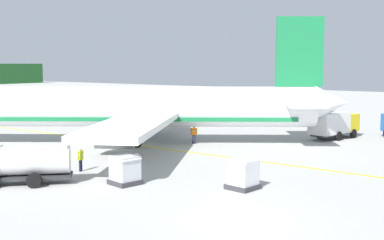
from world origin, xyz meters
name	(u,v)px	position (x,y,z in m)	size (l,w,h in m)	color
airliner_foreground	(130,108)	(14.02, 20.74, 3.39)	(30.54, 35.76, 11.90)	white
service_truck_fuel	(334,124)	(28.42, 6.24, 1.52)	(6.41, 3.35, 2.70)	yellow
service_truck_catering	(18,162)	(-2.17, 14.81, 1.40)	(5.76, 5.64, 2.40)	silver
cargo_container_near	(243,174)	(5.23, 3.00, 0.90)	(1.82, 1.82, 1.90)	#333338
cargo_container_mid	(125,170)	(1.85, 9.47, 0.92)	(1.90, 1.90, 1.94)	#333338
crew_marshaller	(80,158)	(2.71, 14.69, 0.97)	(0.61, 0.35, 1.65)	#191E33
crew_loader_left	(194,133)	(17.27, 15.61, 1.02)	(0.48, 0.48, 1.72)	#191E33
apron_guide_line	(163,149)	(13.39, 16.20, 0.01)	(0.30, 60.00, 0.01)	yellow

